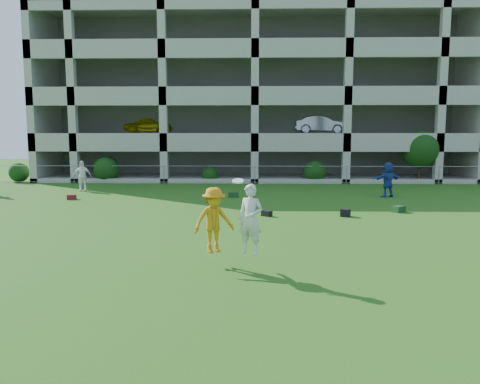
{
  "coord_description": "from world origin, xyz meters",
  "views": [
    {
      "loc": [
        -0.17,
        -11.64,
        3.2
      ],
      "look_at": [
        -0.55,
        3.0,
        1.4
      ],
      "focal_mm": 35.0,
      "sensor_mm": 36.0,
      "label": 1
    }
  ],
  "objects_px": {
    "frisbee_contest": "(223,220)",
    "parking_garage": "(254,101)",
    "crate_d": "(345,213)",
    "bystander_b": "(82,176)",
    "bystander_d": "(388,180)"
  },
  "relations": [
    {
      "from": "crate_d",
      "to": "frisbee_contest",
      "type": "xyz_separation_m",
      "value": [
        -4.36,
        -7.25,
        1.03
      ]
    },
    {
      "from": "crate_d",
      "to": "frisbee_contest",
      "type": "height_order",
      "value": "frisbee_contest"
    },
    {
      "from": "bystander_b",
      "to": "crate_d",
      "type": "height_order",
      "value": "bystander_b"
    },
    {
      "from": "bystander_b",
      "to": "crate_d",
      "type": "bearing_deg",
      "value": -46.6
    },
    {
      "from": "crate_d",
      "to": "parking_garage",
      "type": "bearing_deg",
      "value": 99.48
    },
    {
      "from": "crate_d",
      "to": "parking_garage",
      "type": "relative_size",
      "value": 0.01
    },
    {
      "from": "parking_garage",
      "to": "frisbee_contest",
      "type": "bearing_deg",
      "value": -91.7
    },
    {
      "from": "frisbee_contest",
      "to": "parking_garage",
      "type": "relative_size",
      "value": 0.06
    },
    {
      "from": "frisbee_contest",
      "to": "parking_garage",
      "type": "bearing_deg",
      "value": 88.3
    },
    {
      "from": "frisbee_contest",
      "to": "parking_garage",
      "type": "height_order",
      "value": "parking_garage"
    },
    {
      "from": "bystander_b",
      "to": "bystander_d",
      "type": "bearing_deg",
      "value": -22.9
    },
    {
      "from": "bystander_b",
      "to": "parking_garage",
      "type": "distance_m",
      "value": 17.14
    },
    {
      "from": "frisbee_contest",
      "to": "parking_garage",
      "type": "xyz_separation_m",
      "value": [
        0.84,
        28.34,
        4.84
      ]
    },
    {
      "from": "bystander_b",
      "to": "bystander_d",
      "type": "xyz_separation_m",
      "value": [
        16.7,
        -2.16,
        0.04
      ]
    },
    {
      "from": "bystander_b",
      "to": "crate_d",
      "type": "relative_size",
      "value": 4.93
    }
  ]
}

